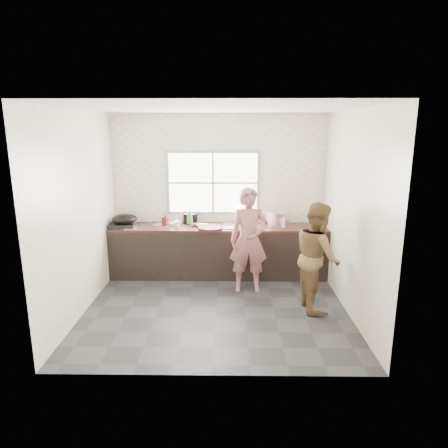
{
  "coord_description": "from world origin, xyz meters",
  "views": [
    {
      "loc": [
        0.18,
        -5.19,
        2.44
      ],
      "look_at": [
        0.1,
        0.65,
        1.05
      ],
      "focal_mm": 32.0,
      "sensor_mm": 36.0,
      "label": 1
    }
  ],
  "objects_px": {
    "bowl_crabs": "(244,228)",
    "wok": "(125,219)",
    "woman": "(249,244)",
    "bottle_brown_short": "(191,218)",
    "bottle_brown_tall": "(165,220)",
    "burner": "(120,225)",
    "pot_lid_right": "(161,225)",
    "person_side": "(317,256)",
    "plate_food": "(175,223)",
    "bowl_held": "(247,225)",
    "black_pot": "(190,218)",
    "bottle_green": "(190,216)",
    "bowl_mince": "(203,226)",
    "glass_jar": "(177,224)",
    "dish_rack": "(277,219)",
    "pot_lid_left": "(129,227)",
    "cutting_board": "(211,228)"
  },
  "relations": [
    {
      "from": "woman",
      "to": "bowl_held",
      "type": "xyz_separation_m",
      "value": [
        -0.01,
        0.64,
        0.14
      ]
    },
    {
      "from": "black_pot",
      "to": "burner",
      "type": "bearing_deg",
      "value": -166.68
    },
    {
      "from": "bowl_held",
      "to": "bottle_brown_tall",
      "type": "xyz_separation_m",
      "value": [
        -1.38,
        0.09,
        0.06
      ]
    },
    {
      "from": "bottle_brown_tall",
      "to": "burner",
      "type": "height_order",
      "value": "bottle_brown_tall"
    },
    {
      "from": "bottle_green",
      "to": "dish_rack",
      "type": "height_order",
      "value": "bottle_green"
    },
    {
      "from": "black_pot",
      "to": "bottle_brown_tall",
      "type": "bearing_deg",
      "value": -159.2
    },
    {
      "from": "glass_jar",
      "to": "bottle_brown_tall",
      "type": "bearing_deg",
      "value": 143.48
    },
    {
      "from": "woman",
      "to": "wok",
      "type": "height_order",
      "value": "woman"
    },
    {
      "from": "bowl_mince",
      "to": "glass_jar",
      "type": "bearing_deg",
      "value": -177.79
    },
    {
      "from": "black_pot",
      "to": "bowl_held",
      "type": "bearing_deg",
      "value": -14.57
    },
    {
      "from": "person_side",
      "to": "plate_food",
      "type": "bearing_deg",
      "value": 50.66
    },
    {
      "from": "bowl_held",
      "to": "dish_rack",
      "type": "height_order",
      "value": "dish_rack"
    },
    {
      "from": "bowl_mince",
      "to": "glass_jar",
      "type": "distance_m",
      "value": 0.42
    },
    {
      "from": "bowl_held",
      "to": "bottle_brown_tall",
      "type": "relative_size",
      "value": 1.11
    },
    {
      "from": "black_pot",
      "to": "burner",
      "type": "height_order",
      "value": "black_pot"
    },
    {
      "from": "black_pot",
      "to": "bottle_brown_short",
      "type": "distance_m",
      "value": 0.0
    },
    {
      "from": "dish_rack",
      "to": "black_pot",
      "type": "bearing_deg",
      "value": -167.8
    },
    {
      "from": "bottle_green",
      "to": "glass_jar",
      "type": "relative_size",
      "value": 2.58
    },
    {
      "from": "bowl_crabs",
      "to": "wok",
      "type": "relative_size",
      "value": 0.42
    },
    {
      "from": "wok",
      "to": "pot_lid_right",
      "type": "height_order",
      "value": "wok"
    },
    {
      "from": "pot_lid_right",
      "to": "pot_lid_left",
      "type": "bearing_deg",
      "value": -158.11
    },
    {
      "from": "bowl_crabs",
      "to": "plate_food",
      "type": "height_order",
      "value": "bowl_crabs"
    },
    {
      "from": "pot_lid_left",
      "to": "bottle_brown_tall",
      "type": "bearing_deg",
      "value": 20.27
    },
    {
      "from": "bowl_held",
      "to": "pot_lid_right",
      "type": "distance_m",
      "value": 1.46
    },
    {
      "from": "burner",
      "to": "pot_lid_right",
      "type": "distance_m",
      "value": 0.68
    },
    {
      "from": "bottle_green",
      "to": "bottle_brown_tall",
      "type": "xyz_separation_m",
      "value": [
        -0.41,
        -0.06,
        -0.05
      ]
    },
    {
      "from": "cutting_board",
      "to": "pot_lid_right",
      "type": "distance_m",
      "value": 0.9
    },
    {
      "from": "bottle_brown_tall",
      "to": "dish_rack",
      "type": "xyz_separation_m",
      "value": [
        1.87,
        -0.12,
        0.04
      ]
    },
    {
      "from": "plate_food",
      "to": "wok",
      "type": "xyz_separation_m",
      "value": [
        -0.8,
        -0.28,
        0.13
      ]
    },
    {
      "from": "bottle_green",
      "to": "person_side",
      "type": "bearing_deg",
      "value": -36.74
    },
    {
      "from": "burner",
      "to": "bowl_crabs",
      "type": "bearing_deg",
      "value": -4.58
    },
    {
      "from": "cutting_board",
      "to": "black_pot",
      "type": "height_order",
      "value": "black_pot"
    },
    {
      "from": "bottle_green",
      "to": "bottle_brown_short",
      "type": "distance_m",
      "value": 0.11
    },
    {
      "from": "plate_food",
      "to": "burner",
      "type": "bearing_deg",
      "value": -164.32
    },
    {
      "from": "bowl_crabs",
      "to": "pot_lid_right",
      "type": "height_order",
      "value": "bowl_crabs"
    },
    {
      "from": "bowl_crabs",
      "to": "pot_lid_left",
      "type": "xyz_separation_m",
      "value": [
        -1.89,
        0.08,
        -0.02
      ]
    },
    {
      "from": "burner",
      "to": "black_pot",
      "type": "bearing_deg",
      "value": 13.32
    },
    {
      "from": "black_pot",
      "to": "person_side",
      "type": "bearing_deg",
      "value": -38.58
    },
    {
      "from": "plate_food",
      "to": "bottle_brown_short",
      "type": "relative_size",
      "value": 1.49
    },
    {
      "from": "plate_food",
      "to": "bottle_brown_tall",
      "type": "distance_m",
      "value": 0.22
    },
    {
      "from": "bowl_crabs",
      "to": "bottle_brown_tall",
      "type": "xyz_separation_m",
      "value": [
        -1.33,
        0.28,
        0.06
      ]
    },
    {
      "from": "pot_lid_left",
      "to": "pot_lid_right",
      "type": "relative_size",
      "value": 0.92
    },
    {
      "from": "bowl_held",
      "to": "bottle_brown_short",
      "type": "height_order",
      "value": "bottle_brown_short"
    },
    {
      "from": "plate_food",
      "to": "bottle_brown_short",
      "type": "xyz_separation_m",
      "value": [
        0.26,
        0.02,
        0.07
      ]
    },
    {
      "from": "cutting_board",
      "to": "bowl_held",
      "type": "relative_size",
      "value": 2.02
    },
    {
      "from": "woman",
      "to": "bottle_brown_short",
      "type": "xyz_separation_m",
      "value": [
        -0.97,
        0.89,
        0.19
      ]
    },
    {
      "from": "woman",
      "to": "bottle_brown_short",
      "type": "height_order",
      "value": "woman"
    },
    {
      "from": "plate_food",
      "to": "pot_lid_left",
      "type": "distance_m",
      "value": 0.79
    },
    {
      "from": "bowl_mince",
      "to": "wok",
      "type": "distance_m",
      "value": 1.3
    },
    {
      "from": "person_side",
      "to": "dish_rack",
      "type": "relative_size",
      "value": 4.27
    }
  ]
}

